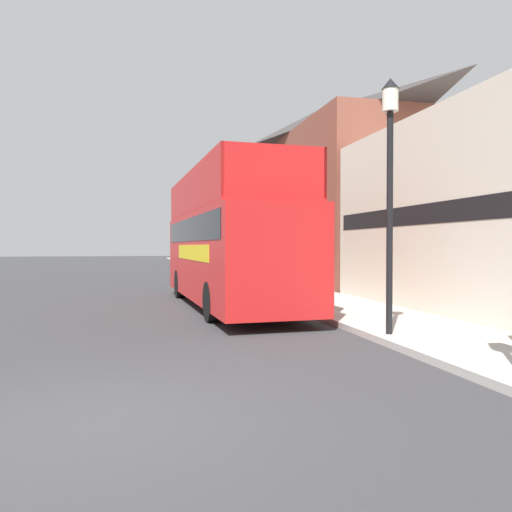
% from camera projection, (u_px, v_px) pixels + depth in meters
% --- Properties ---
extents(ground_plane, '(144.00, 144.00, 0.00)m').
position_uv_depth(ground_plane, '(125.00, 283.00, 25.75)').
color(ground_plane, '#333335').
extents(sidewalk, '(2.92, 108.00, 0.14)m').
position_uv_depth(sidewalk, '(264.00, 284.00, 24.40)').
color(sidewalk, '#ADAAA3').
rests_on(sidewalk, ground_plane).
extents(brick_terrace_rear, '(6.00, 20.41, 10.02)m').
position_uv_depth(brick_terrace_rear, '(316.00, 195.00, 29.87)').
color(brick_terrace_rear, brown).
rests_on(brick_terrace_rear, ground_plane).
extents(tour_bus, '(2.97, 10.46, 4.24)m').
position_uv_depth(tour_bus, '(227.00, 247.00, 15.97)').
color(tour_bus, red).
rests_on(tour_bus, ground_plane).
extents(parked_car_ahead_of_bus, '(1.90, 4.28, 1.41)m').
position_uv_depth(parked_car_ahead_of_bus, '(209.00, 272.00, 24.46)').
color(parked_car_ahead_of_bus, '#9E9EA3').
rests_on(parked_car_ahead_of_bus, ground_plane).
extents(lamp_post_nearest, '(0.35, 0.35, 5.19)m').
position_uv_depth(lamp_post_nearest, '(390.00, 160.00, 10.10)').
color(lamp_post_nearest, black).
rests_on(lamp_post_nearest, sidewalk).
extents(lamp_post_second, '(0.35, 0.35, 5.07)m').
position_uv_depth(lamp_post_second, '(287.00, 200.00, 17.94)').
color(lamp_post_second, black).
rests_on(lamp_post_second, sidewalk).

